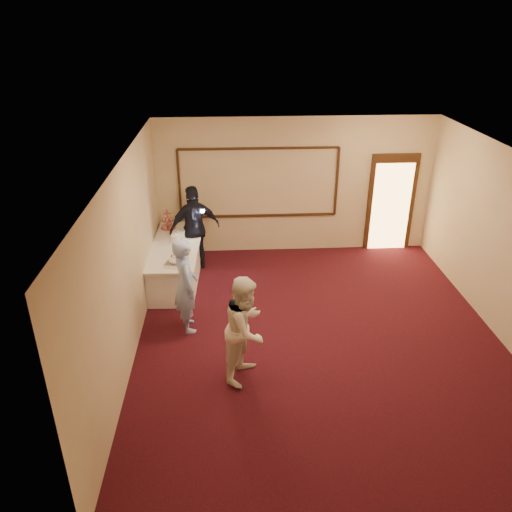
{
  "coord_description": "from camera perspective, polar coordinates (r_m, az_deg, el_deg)",
  "views": [
    {
      "loc": [
        -1.44,
        -6.84,
        4.9
      ],
      "look_at": [
        -1.01,
        0.82,
        1.15
      ],
      "focal_mm": 35.0,
      "sensor_mm": 36.0,
      "label": 1
    }
  ],
  "objects": [
    {
      "name": "tart",
      "position": [
        9.67,
        -8.18,
        0.66
      ],
      "size": [
        0.27,
        0.27,
        0.06
      ],
      "color": "white",
      "rests_on": "buffet_table"
    },
    {
      "name": "floor",
      "position": [
        8.54,
        7.18,
        -9.21
      ],
      "size": [
        7.0,
        7.0,
        0.0
      ],
      "primitive_type": "plane",
      "color": "black",
      "rests_on": "ground"
    },
    {
      "name": "camera_flash",
      "position": [
        10.08,
        -6.15,
        5.12
      ],
      "size": [
        0.08,
        0.06,
        0.05
      ],
      "primitive_type": "cube",
      "rotation": [
        0.0,
        0.0,
        -0.35
      ],
      "color": "white",
      "rests_on": "guest"
    },
    {
      "name": "doorway",
      "position": [
        11.55,
        15.15,
        5.83
      ],
      "size": [
        1.05,
        0.07,
        2.2
      ],
      "color": "#321D0F",
      "rests_on": "floor"
    },
    {
      "name": "man",
      "position": [
        8.36,
        -8.02,
        -3.35
      ],
      "size": [
        0.55,
        0.69,
        1.66
      ],
      "primitive_type": "imported",
      "rotation": [
        0.0,
        0.0,
        1.84
      ],
      "color": "#94B2F7",
      "rests_on": "floor"
    },
    {
      "name": "guest",
      "position": [
        10.36,
        -7.0,
        3.16
      ],
      "size": [
        1.15,
        0.77,
        1.81
      ],
      "primitive_type": "imported",
      "rotation": [
        0.0,
        0.0,
        3.48
      ],
      "color": "black",
      "rests_on": "floor"
    },
    {
      "name": "wall_molding",
      "position": [
        10.84,
        0.31,
        8.34
      ],
      "size": [
        3.45,
        0.04,
        1.55
      ],
      "color": "#321D0F",
      "rests_on": "room_walls"
    },
    {
      "name": "cupcake_stand",
      "position": [
        10.74,
        -10.07,
        3.99
      ],
      "size": [
        0.32,
        0.32,
        0.47
      ],
      "color": "#D04454",
      "rests_on": "buffet_table"
    },
    {
      "name": "plate_stack_b",
      "position": [
        10.29,
        -8.54,
        2.55
      ],
      "size": [
        0.18,
        0.18,
        0.15
      ],
      "color": "white",
      "rests_on": "buffet_table"
    },
    {
      "name": "woman",
      "position": [
        7.23,
        -1.13,
        -8.27
      ],
      "size": [
        0.91,
        0.99,
        1.65
      ],
      "primitive_type": "imported",
      "rotation": [
        0.0,
        0.0,
        1.11
      ],
      "color": "white",
      "rests_on": "floor"
    },
    {
      "name": "room_walls",
      "position": [
        7.56,
        8.03,
        3.43
      ],
      "size": [
        6.04,
        7.04,
        3.02
      ],
      "color": "beige",
      "rests_on": "floor"
    },
    {
      "name": "buffet_table",
      "position": [
        10.16,
        -9.04,
        -0.66
      ],
      "size": [
        1.04,
        2.46,
        0.77
      ],
      "color": "white",
      "rests_on": "floor"
    },
    {
      "name": "plate_stack_a",
      "position": [
        10.08,
        -9.17,
        2.0
      ],
      "size": [
        0.19,
        0.19,
        0.16
      ],
      "color": "white",
      "rests_on": "buffet_table"
    },
    {
      "name": "pavlova_tray",
      "position": [
        9.18,
        -9.12,
        -0.53
      ],
      "size": [
        0.43,
        0.52,
        0.17
      ],
      "color": "silver",
      "rests_on": "buffet_table"
    }
  ]
}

